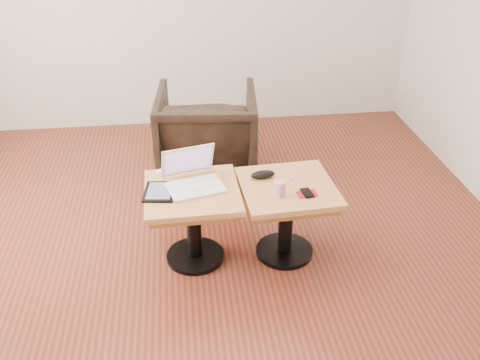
{
  "coord_description": "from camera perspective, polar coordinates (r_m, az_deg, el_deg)",
  "views": [
    {
      "loc": [
        -0.09,
        -2.93,
        2.29
      ],
      "look_at": [
        0.27,
        -0.04,
        0.59
      ],
      "focal_mm": 40.0,
      "sensor_mm": 36.0,
      "label": 1
    }
  ],
  "objects": [
    {
      "name": "tablet",
      "position": [
        3.37,
        -8.57,
        -1.26
      ],
      "size": [
        0.22,
        0.26,
        0.02
      ],
      "rotation": [
        0.0,
        0.0,
        -0.13
      ],
      "color": "black",
      "rests_on": "side_table_left"
    },
    {
      "name": "laptop",
      "position": [
        3.41,
        -5.03,
        0.15
      ],
      "size": [
        0.41,
        0.4,
        0.24
      ],
      "rotation": [
        0.0,
        0.0,
        0.25
      ],
      "color": "white",
      "rests_on": "side_table_left"
    },
    {
      "name": "room_shell",
      "position": [
        3.08,
        -5.18,
        12.33
      ],
      "size": [
        4.52,
        4.52,
        2.71
      ],
      "color": "#501E15",
      "rests_on": "ground"
    },
    {
      "name": "side_table_right",
      "position": [
        3.5,
        5.02,
        -2.47
      ],
      "size": [
        0.63,
        0.63,
        0.54
      ],
      "rotation": [
        0.0,
        0.0,
        0.06
      ],
      "color": "black",
      "rests_on": "ground"
    },
    {
      "name": "armchair",
      "position": [
        4.5,
        -3.54,
        4.98
      ],
      "size": [
        0.88,
        0.9,
        0.75
      ],
      "primitive_type": "imported",
      "rotation": [
        0.0,
        0.0,
        3.05
      ],
      "color": "black",
      "rests_on": "ground"
    },
    {
      "name": "phone_on_sleeve",
      "position": [
        3.35,
        7.16,
        -1.42
      ],
      "size": [
        0.13,
        0.12,
        0.02
      ],
      "rotation": [
        0.0,
        0.0,
        0.15
      ],
      "color": "#A10527",
      "rests_on": "side_table_right"
    },
    {
      "name": "earbuds_tangle",
      "position": [
        3.51,
        5.72,
        0.33
      ],
      "size": [
        0.08,
        0.05,
        0.02
      ],
      "color": "white",
      "rests_on": "side_table_right"
    },
    {
      "name": "side_table_left",
      "position": [
        3.46,
        -5.05,
        -2.96
      ],
      "size": [
        0.61,
        0.61,
        0.54
      ],
      "rotation": [
        0.0,
        0.0,
        0.02
      ],
      "color": "black",
      "rests_on": "ground"
    },
    {
      "name": "glasses_case",
      "position": [
        3.49,
        2.44,
        0.6
      ],
      "size": [
        0.17,
        0.09,
        0.05
      ],
      "primitive_type": "ellipsoid",
      "rotation": [
        0.0,
        0.0,
        0.14
      ],
      "color": "black",
      "rests_on": "side_table_right"
    },
    {
      "name": "striped_cup",
      "position": [
        3.3,
        4.22,
        -0.87
      ],
      "size": [
        0.1,
        0.1,
        0.1
      ],
      "primitive_type": "cylinder",
      "rotation": [
        0.0,
        0.0,
        0.43
      ],
      "color": "#BE465D",
      "rests_on": "side_table_right"
    },
    {
      "name": "charging_adapter",
      "position": [
        3.58,
        -8.51,
        0.84
      ],
      "size": [
        0.05,
        0.05,
        0.02
      ],
      "primitive_type": "cube",
      "rotation": [
        0.0,
        0.0,
        0.39
      ],
      "color": "white",
      "rests_on": "side_table_left"
    }
  ]
}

